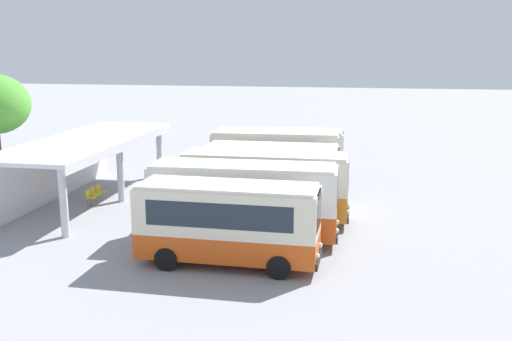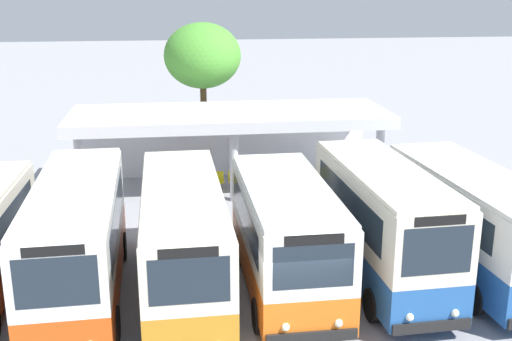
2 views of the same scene
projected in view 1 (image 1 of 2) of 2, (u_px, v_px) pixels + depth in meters
The scene contains 11 objects.
ground_plane at pixel (325, 209), 29.97m from camera, with size 180.00×180.00×0.00m, color #939399.
city_bus_nearest_orange at pixel (228, 221), 22.04m from camera, with size 2.37×7.06×3.20m.
city_bus_second_in_row at pixel (244, 199), 24.82m from camera, with size 2.50×8.17×3.39m.
city_bus_middle_cream at pixel (265, 184), 27.55m from camera, with size 2.39×8.02×3.35m.
city_bus_fourth_amber at pixel (272, 172), 30.38m from camera, with size 2.51×7.05×3.24m.
city_bus_fifth_blue at pixel (276, 159), 33.20m from camera, with size 2.48×7.40×3.53m.
city_bus_far_end_green at pixel (279, 153), 36.07m from camera, with size 2.84×8.07×3.21m.
terminal_canopy at pixel (77, 153), 31.44m from camera, with size 13.55×4.77×3.40m.
waiting_chair_end_by_column at pixel (90, 196), 30.52m from camera, with size 0.44×0.44×0.86m.
waiting_chair_second_from_end at pixel (95, 193), 31.14m from camera, with size 0.44×0.44×0.86m.
waiting_chair_middle_seat at pixel (100, 190), 31.75m from camera, with size 0.44×0.44×0.86m.
Camera 1 is at (-29.05, -1.69, 8.30)m, focal length 40.62 mm.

